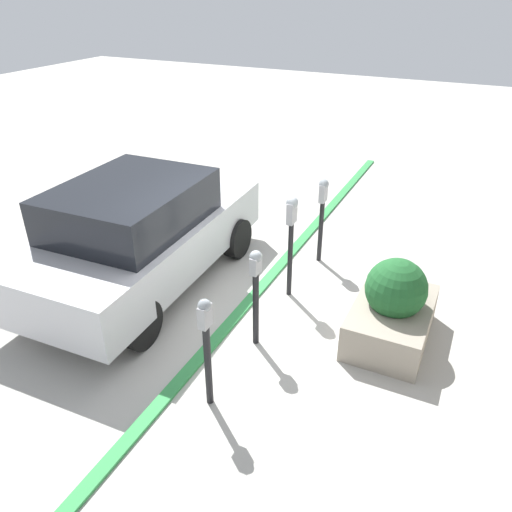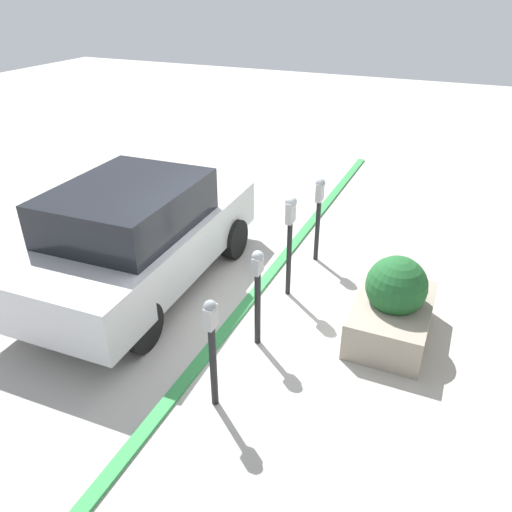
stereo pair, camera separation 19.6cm
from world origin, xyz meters
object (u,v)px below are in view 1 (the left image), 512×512
Objects in this scene: parking_meter_second at (256,285)px; planter_box at (393,309)px; parking_meter_middle at (291,229)px; parking_meter_fourth at (322,207)px; parked_car_front at (140,233)px; parking_meter_nearest at (206,340)px.

parking_meter_second reaches higher than planter_box.
parking_meter_middle reaches higher than parking_meter_fourth.
parking_meter_fourth is at bearing 44.23° from planter_box.
parked_car_front reaches higher than planter_box.
parking_meter_fourth is (1.18, -0.06, -0.12)m from parking_meter_middle.
parking_meter_fourth is 2.87m from parked_car_front.
parking_meter_middle reaches higher than parking_meter_nearest.
parking_meter_nearest is 2.81m from parked_car_front.
parking_meter_middle is at bearing 0.87° from parking_meter_nearest.
parking_meter_fourth is 2.25m from planter_box.
parking_meter_middle is 2.26m from parked_car_front.
parking_meter_nearest is at bearing -130.74° from parked_car_front.
parking_meter_middle is 1.05× the size of planter_box.
parking_meter_fourth reaches higher than parking_meter_nearest.
planter_box is (2.02, -1.55, -0.42)m from parking_meter_nearest.
parking_meter_middle is at bearing -75.16° from parked_car_front.
parking_meter_second is 0.94× the size of parking_meter_fourth.
parked_car_front reaches higher than parking_meter_nearest.
parking_meter_middle is 1.75m from planter_box.
parking_meter_second is (1.17, -0.01, 0.01)m from parking_meter_nearest.
parking_meter_fourth is at bearing -2.90° from parking_meter_middle.
parking_meter_second is 1.26m from parking_meter_middle.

